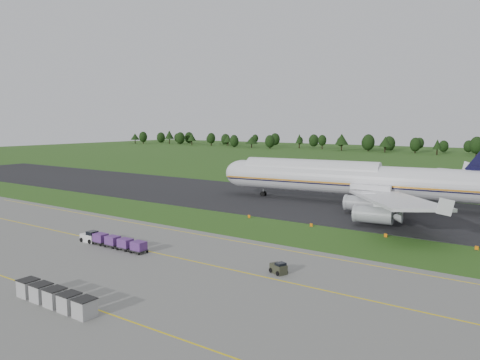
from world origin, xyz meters
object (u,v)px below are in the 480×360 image
Objects in this scene: aircraft at (356,179)px; edge_markers at (347,230)px; baggage_train at (111,241)px; uld_row at (55,297)px; utility_cart at (278,269)px.

aircraft is 1.76× the size of edge_markers.
edge_markers is at bearing 49.60° from baggage_train.
uld_row is (13.44, -18.43, 0.05)m from baggage_train.
baggage_train is at bearing -172.43° from utility_cart.
aircraft is 6.26× the size of uld_row.
aircraft is at bearing 101.36° from utility_cart.
baggage_train is (-16.23, -56.80, -4.80)m from aircraft.
uld_row is 49.52m from edge_markers.
aircraft is 29.43× the size of utility_cart.
uld_row reaches higher than baggage_train.
aircraft is 54.53m from utility_cart.
aircraft reaches higher than utility_cart.
utility_cart is 25.81m from uld_row.
uld_row is at bearing -103.79° from edge_markers.
baggage_train is at bearing 126.10° from uld_row.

